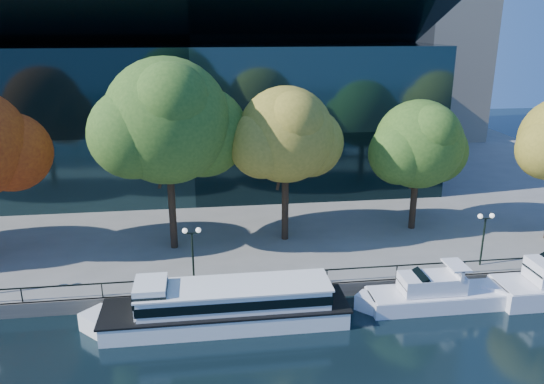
{
  "coord_description": "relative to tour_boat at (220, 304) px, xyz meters",
  "views": [
    {
      "loc": [
        -3.09,
        -28.87,
        18.13
      ],
      "look_at": [
        1.82,
        8.0,
        6.19
      ],
      "focal_mm": 35.0,
      "sensor_mm": 36.0,
      "label": 1
    }
  ],
  "objects": [
    {
      "name": "ground",
      "position": [
        2.46,
        -0.6,
        -1.35
      ],
      "size": [
        160.0,
        160.0,
        0.0
      ],
      "primitive_type": "plane",
      "color": "black",
      "rests_on": "ground"
    },
    {
      "name": "promenade",
      "position": [
        2.46,
        35.77,
        -0.85
      ],
      "size": [
        90.0,
        67.08,
        1.0
      ],
      "color": "slate",
      "rests_on": "ground"
    },
    {
      "name": "railing",
      "position": [
        2.46,
        2.65,
        0.59
      ],
      "size": [
        88.2,
        0.08,
        0.99
      ],
      "color": "black",
      "rests_on": "promenade"
    },
    {
      "name": "convention_building",
      "position": [
        -1.54,
        31.18,
        7.16
      ],
      "size": [
        50.0,
        24.57,
        21.43
      ],
      "color": "black",
      "rests_on": "ground"
    },
    {
      "name": "tour_boat",
      "position": [
        0.0,
        0.0,
        0.0
      ],
      "size": [
        16.72,
        3.73,
        3.17
      ],
      "color": "white",
      "rests_on": "ground"
    },
    {
      "name": "cruiser_near",
      "position": [
        14.04,
        0.31,
        -0.43
      ],
      "size": [
        10.25,
        2.64,
        2.97
      ],
      "color": "white",
      "rests_on": "ground"
    },
    {
      "name": "tree_2",
      "position": [
        -3.02,
        10.08,
        9.6
      ],
      "size": [
        11.79,
        9.67,
        14.87
      ],
      "color": "black",
      "rests_on": "promenade"
    },
    {
      "name": "tree_3",
      "position": [
        5.96,
        10.66,
        8.25
      ],
      "size": [
        9.44,
        7.74,
        12.55
      ],
      "color": "black",
      "rests_on": "promenade"
    },
    {
      "name": "tree_4",
      "position": [
        17.31,
        11.62,
        6.95
      ],
      "size": [
        9.23,
        7.57,
        11.15
      ],
      "color": "black",
      "rests_on": "promenade"
    },
    {
      "name": "lamp_1",
      "position": [
        -1.62,
        3.9,
        2.63
      ],
      "size": [
        1.26,
        0.36,
        4.03
      ],
      "color": "black",
      "rests_on": "promenade"
    },
    {
      "name": "lamp_2",
      "position": [
        19.37,
        3.9,
        2.63
      ],
      "size": [
        1.26,
        0.36,
        4.03
      ],
      "color": "black",
      "rests_on": "promenade"
    }
  ]
}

